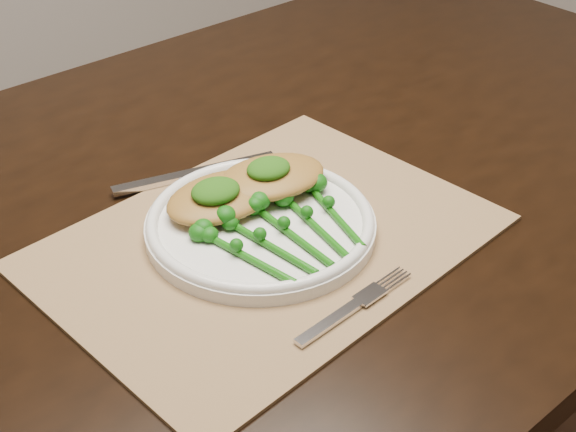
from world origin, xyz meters
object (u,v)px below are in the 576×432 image
placemat (267,240)px  broccolini_bundle (295,237)px  dining_table (263,391)px  dinner_plate (260,223)px  chicken_fillet_left (222,197)px

placemat → broccolini_bundle: bearing=-81.1°
broccolini_bundle → placemat: bearing=104.6°
dining_table → placemat: size_ratio=3.59×
dining_table → placemat: (-0.05, -0.11, 0.37)m
broccolini_bundle → dinner_plate: bearing=96.7°
dinner_plate → broccolini_bundle: (0.01, -0.05, 0.01)m
dining_table → broccolini_bundle: broccolini_bundle is taller
placemat → dinner_plate: dinner_plate is taller
dining_table → placemat: 0.40m
dining_table → broccolini_bundle: size_ratio=9.82×
dining_table → dinner_plate: (-0.05, -0.10, 0.39)m
placemat → chicken_fillet_left: 0.07m
placemat → dining_table: bearing=51.9°
placemat → dinner_plate: 0.02m
chicken_fillet_left → broccolini_bundle: chicken_fillet_left is taller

